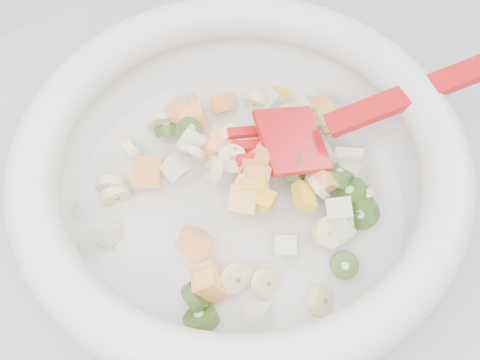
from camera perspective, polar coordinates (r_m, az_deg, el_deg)
counter at (r=0.96m, az=-0.90°, el=-14.11°), size 2.00×0.60×0.90m
mixing_bowl at (r=0.49m, az=0.12°, el=0.58°), size 0.45×0.36×0.12m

